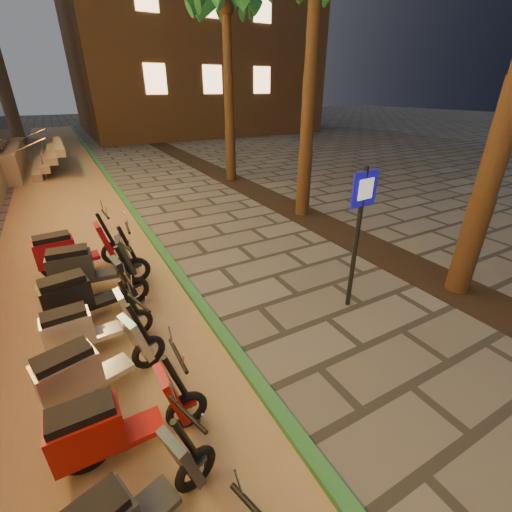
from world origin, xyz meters
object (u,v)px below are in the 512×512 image
scooter_7 (114,425)px  scooter_11 (88,267)px  scooter_8 (90,367)px  scooter_10 (84,294)px  pedestrian_sign (360,221)px  scooter_12 (70,251)px  scooter_9 (86,327)px

scooter_7 → scooter_11: size_ratio=0.89×
scooter_8 → scooter_10: 1.75m
pedestrian_sign → scooter_12: size_ratio=1.43×
scooter_11 → scooter_12: 0.96m
scooter_7 → scooter_12: scooter_12 is taller
scooter_8 → pedestrian_sign: bearing=-15.6°
scooter_9 → scooter_11: bearing=79.9°
scooter_8 → scooter_9: 0.91m
scooter_7 → scooter_8: scooter_8 is taller
scooter_12 → scooter_11: bearing=-80.0°
scooter_10 → scooter_11: (0.14, 0.94, 0.02)m
scooter_10 → scooter_8: bearing=-102.6°
pedestrian_sign → scooter_7: bearing=-172.3°
scooter_7 → scooter_12: (-0.12, 4.58, 0.05)m
scooter_7 → scooter_8: bearing=96.9°
scooter_7 → scooter_11: 3.65m
pedestrian_sign → scooter_7: (-4.04, -0.95, -1.11)m
scooter_10 → pedestrian_sign: bearing=-32.9°
scooter_8 → scooter_9: size_ratio=1.06×
pedestrian_sign → scooter_8: 4.31m
scooter_9 → scooter_7: bearing=-91.1°
scooter_8 → scooter_12: (-0.00, 3.63, 0.04)m
scooter_7 → scooter_9: 1.87m
scooter_8 → scooter_11: (0.24, 2.69, 0.05)m
pedestrian_sign → scooter_10: bearing=151.1°
scooter_7 → scooter_8: size_ratio=0.99×
scooter_7 → scooter_9: bearing=92.3°
scooter_9 → scooter_11: (0.20, 1.78, 0.08)m
pedestrian_sign → scooter_10: 4.56m
scooter_8 → scooter_9: (0.04, 0.91, -0.03)m
scooter_8 → scooter_9: scooter_8 is taller
scooter_12 → scooter_10: bearing=-91.3°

